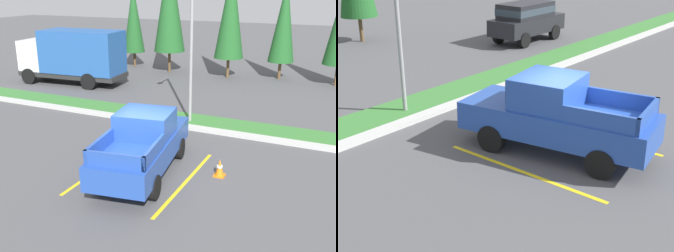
% 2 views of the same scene
% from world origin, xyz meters
% --- Properties ---
extents(ground_plane, '(120.00, 120.00, 0.00)m').
position_xyz_m(ground_plane, '(0.00, 0.00, 0.00)').
color(ground_plane, '#4C4C4F').
extents(parking_line_near, '(0.12, 4.80, 0.01)m').
position_xyz_m(parking_line_near, '(-1.71, 0.25, 0.00)').
color(parking_line_near, yellow).
rests_on(parking_line_near, ground).
extents(parking_line_far, '(0.12, 4.80, 0.01)m').
position_xyz_m(parking_line_far, '(1.39, 0.25, 0.00)').
color(parking_line_far, yellow).
rests_on(parking_line_far, ground).
extents(curb_strip, '(56.00, 0.40, 0.15)m').
position_xyz_m(curb_strip, '(0.00, 5.00, 0.07)').
color(curb_strip, '#B2B2AD').
rests_on(curb_strip, ground).
extents(grass_median, '(56.00, 1.80, 0.06)m').
position_xyz_m(grass_median, '(0.00, 6.10, 0.03)').
color(grass_median, '#387533').
rests_on(grass_median, ground).
extents(pickup_truck_main, '(2.70, 5.46, 2.10)m').
position_xyz_m(pickup_truck_main, '(-0.17, 0.30, 1.04)').
color(pickup_truck_main, black).
rests_on(pickup_truck_main, ground).
extents(suv_distant, '(4.60, 1.96, 2.10)m').
position_xyz_m(suv_distant, '(10.67, 9.39, 1.24)').
color(suv_distant, black).
rests_on(suv_distant, ground).
extents(traffic_cone, '(0.36, 0.36, 0.60)m').
position_xyz_m(traffic_cone, '(2.23, 1.12, 0.29)').
color(traffic_cone, orange).
rests_on(traffic_cone, ground).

